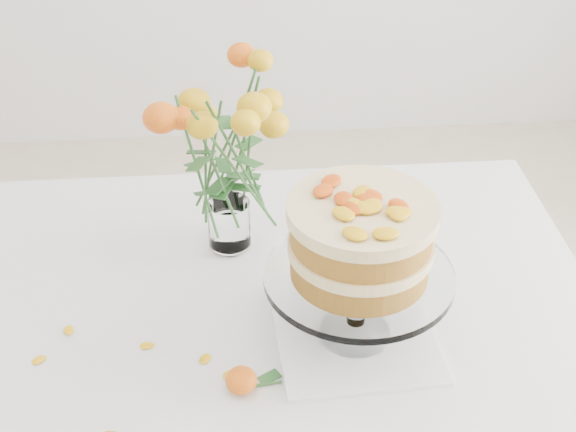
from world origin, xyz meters
TOP-DOWN VIEW (x-y plane):
  - table at (0.00, 0.00)m, footprint 1.43×0.93m
  - napkin at (0.24, -0.11)m, footprint 0.29×0.29m
  - cake_stand at (0.24, -0.11)m, footprint 0.32×0.32m
  - rose_vase at (0.03, 0.18)m, footprint 0.33×0.33m
  - loose_rose_far at (0.04, -0.21)m, footprint 0.09×0.05m
  - stray_petal_a at (-0.12, -0.10)m, footprint 0.03×0.02m
  - stray_petal_b at (-0.02, -0.14)m, footprint 0.03×0.02m
  - stray_petal_c at (0.02, -0.18)m, footprint 0.03×0.02m
  - stray_petal_d at (-0.26, -0.05)m, footprint 0.03×0.02m
  - stray_petal_e at (-0.30, -0.12)m, footprint 0.03×0.02m
  - stray_petal_f at (0.30, -0.08)m, footprint 0.03×0.02m

SIDE VIEW (x-z plane):
  - table at x=0.00m, z-range 0.30..1.05m
  - stray_petal_a at x=-0.12m, z-range 0.76..0.76m
  - stray_petal_b at x=-0.02m, z-range 0.76..0.76m
  - stray_petal_c at x=0.02m, z-range 0.76..0.76m
  - stray_petal_d at x=-0.26m, z-range 0.76..0.76m
  - stray_petal_e at x=-0.30m, z-range 0.76..0.76m
  - stray_petal_f at x=0.30m, z-range 0.76..0.76m
  - napkin at x=0.24m, z-range 0.76..0.77m
  - loose_rose_far at x=0.04m, z-range 0.76..0.80m
  - cake_stand at x=0.24m, z-range 0.81..1.10m
  - rose_vase at x=0.03m, z-range 0.79..1.22m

